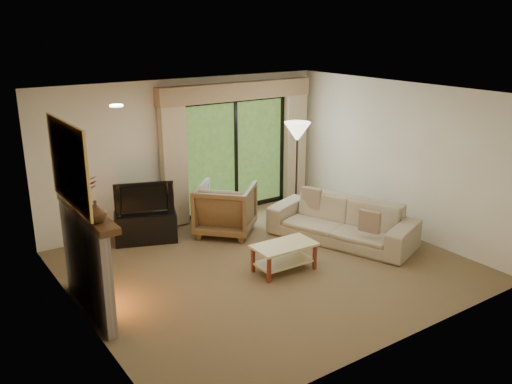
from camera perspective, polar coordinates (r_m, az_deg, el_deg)
floor at (r=8.27m, az=1.19°, el=-7.80°), size 5.50×5.50×0.00m
ceiling at (r=7.54m, az=1.31°, el=10.37°), size 5.50×5.50×0.00m
wall_back at (r=9.87m, az=-7.27°, el=4.28°), size 5.00×0.00×5.00m
wall_front at (r=6.07m, az=15.20°, el=-4.76°), size 5.00×0.00×5.00m
wall_left at (r=6.67m, az=-18.36°, el=-3.03°), size 0.00×5.00×5.00m
wall_right at (r=9.62m, az=14.70°, el=3.49°), size 0.00×5.00×5.00m
fireplace at (r=7.10m, az=-17.43°, el=-7.03°), size 0.24×1.70×1.37m
mirror at (r=6.67m, az=-19.10°, el=2.77°), size 0.07×1.45×1.02m
sliding_door at (r=10.36m, az=-2.18°, el=3.90°), size 2.26×0.10×2.16m
curtain_left at (r=9.61m, az=-8.66°, el=3.23°), size 0.45×0.18×2.35m
curtain_right at (r=11.01m, az=4.08°, el=5.22°), size 0.45×0.18×2.35m
cornice at (r=10.07m, az=-1.98°, el=10.56°), size 3.20×0.24×0.32m
media_console at (r=9.26m, az=-11.51°, el=-3.63°), size 1.11×0.79×0.51m
tv at (r=9.08m, az=-11.71°, el=-0.52°), size 0.94×0.46×0.55m
armchair at (r=9.38m, az=-3.22°, el=-1.78°), size 1.35×1.35×0.88m
sofa at (r=9.17m, az=9.01°, el=-3.04°), size 1.75×2.59×0.71m
pillow_near at (r=8.58m, az=11.86°, el=-3.06°), size 0.21×0.35×0.34m
pillow_far at (r=9.52m, az=5.86°, el=-0.64°), size 0.22×0.38×0.37m
coffee_table at (r=8.06m, az=2.97°, el=-6.88°), size 0.95×0.54×0.42m
floor_lamp at (r=10.03m, az=4.27°, el=2.24°), size 0.53×0.53×1.81m
vase at (r=6.36m, az=-16.52°, el=-1.98°), size 0.26×0.26×0.25m
branches at (r=6.79m, az=-17.95°, el=-0.09°), size 0.42×0.37×0.42m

